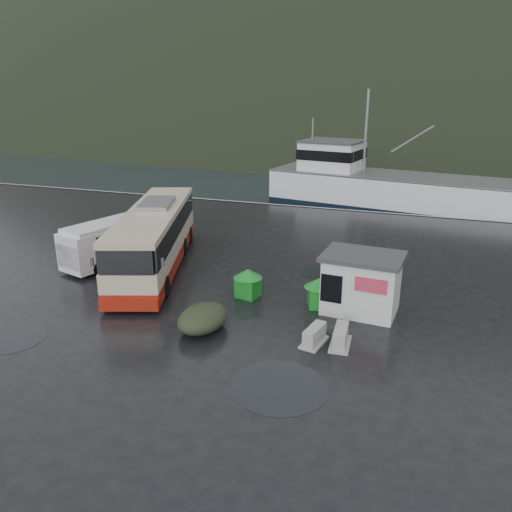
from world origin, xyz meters
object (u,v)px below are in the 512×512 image
(dome_tent, at_px, (203,329))
(waste_bin_left, at_px, (319,306))
(jersey_barrier_a, at_px, (314,343))
(coach_bus, at_px, (157,267))
(ticket_kiosk, at_px, (359,311))
(waste_bin_right, at_px, (248,296))
(fishing_trawler, at_px, (395,197))
(white_van, at_px, (114,263))
(jersey_barrier_b, at_px, (340,345))

(dome_tent, bearing_deg, waste_bin_left, 43.24)
(jersey_barrier_a, bearing_deg, dome_tent, -175.88)
(coach_bus, relative_size, ticket_kiosk, 3.65)
(coach_bus, bearing_deg, waste_bin_right, -38.45)
(coach_bus, xyz_separation_m, dome_tent, (5.76, -6.21, 0.00))
(coach_bus, height_order, waste_bin_left, coach_bus)
(ticket_kiosk, relative_size, fishing_trawler, 0.13)
(white_van, relative_size, waste_bin_left, 4.26)
(white_van, distance_m, jersey_barrier_a, 14.40)
(ticket_kiosk, distance_m, jersey_barrier_b, 3.51)
(waste_bin_left, height_order, dome_tent, waste_bin_left)
(jersey_barrier_a, bearing_deg, coach_bus, 150.77)
(waste_bin_right, height_order, fishing_trawler, fishing_trawler)
(waste_bin_left, distance_m, ticket_kiosk, 1.89)
(coach_bus, bearing_deg, jersey_barrier_b, -44.93)
(jersey_barrier_b, bearing_deg, fishing_trawler, 90.13)
(waste_bin_right, relative_size, dome_tent, 0.54)
(dome_tent, distance_m, jersey_barrier_b, 5.78)
(waste_bin_right, bearing_deg, jersey_barrier_b, -33.41)
(waste_bin_left, bearing_deg, jersey_barrier_a, -80.67)
(waste_bin_left, bearing_deg, dome_tent, -136.76)
(coach_bus, relative_size, white_van, 2.11)
(waste_bin_left, relative_size, ticket_kiosk, 0.41)
(white_van, height_order, ticket_kiosk, ticket_kiosk)
(coach_bus, relative_size, waste_bin_right, 8.93)
(coach_bus, xyz_separation_m, jersey_barrier_a, (10.50, -5.87, 0.00))
(coach_bus, height_order, ticket_kiosk, coach_bus)
(waste_bin_right, bearing_deg, fishing_trawler, 79.09)
(white_van, bearing_deg, waste_bin_right, 3.52)
(waste_bin_right, height_order, jersey_barrier_a, waste_bin_right)
(white_van, xyz_separation_m, waste_bin_right, (9.11, -2.11, 0.00))
(jersey_barrier_a, relative_size, fishing_trawler, 0.05)
(jersey_barrier_a, height_order, jersey_barrier_b, jersey_barrier_b)
(white_van, bearing_deg, dome_tent, -18.81)
(waste_bin_left, xyz_separation_m, fishing_trawler, (1.54, 26.33, 0.00))
(ticket_kiosk, xyz_separation_m, jersey_barrier_a, (-1.30, -3.69, 0.00))
(waste_bin_left, height_order, jersey_barrier_b, waste_bin_left)
(jersey_barrier_a, distance_m, jersey_barrier_b, 1.04)
(ticket_kiosk, bearing_deg, jersey_barrier_b, -89.85)
(coach_bus, bearing_deg, dome_tent, -65.82)
(fishing_trawler, bearing_deg, ticket_kiosk, -79.11)
(coach_bus, bearing_deg, waste_bin_left, -31.81)
(white_van, bearing_deg, jersey_barrier_a, -6.72)
(waste_bin_right, xyz_separation_m, ticket_kiosk, (5.42, 0.11, 0.00))
(fishing_trawler, bearing_deg, dome_tent, -90.52)
(waste_bin_left, bearing_deg, white_van, 170.45)
(waste_bin_left, height_order, ticket_kiosk, ticket_kiosk)
(coach_bus, relative_size, dome_tent, 4.80)
(waste_bin_right, relative_size, jersey_barrier_b, 0.92)
(waste_bin_right, height_order, jersey_barrier_b, waste_bin_right)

